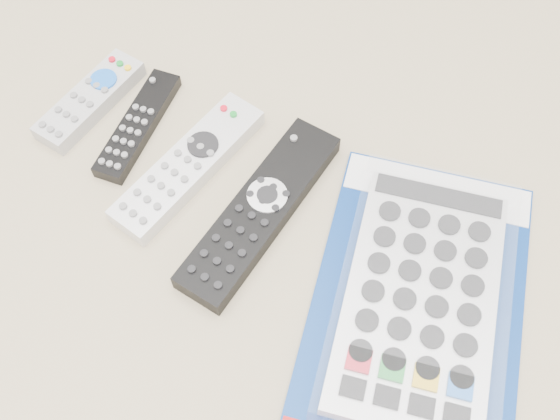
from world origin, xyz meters
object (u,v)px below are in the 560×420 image
at_px(remote_silver_dvd, 189,165).
at_px(remote_large_black, 260,210).
at_px(jumbo_remote_packaged, 420,298).
at_px(remote_slim_black, 138,125).
at_px(remote_small_grey, 90,100).

bearing_deg(remote_silver_dvd, remote_large_black, 1.30).
bearing_deg(jumbo_remote_packaged, remote_slim_black, 158.96).
height_order(remote_small_grey, jumbo_remote_packaged, jumbo_remote_packaged).
distance_m(remote_silver_dvd, jumbo_remote_packaged, 0.31).
xyz_separation_m(remote_large_black, jumbo_remote_packaged, (0.20, -0.02, 0.01)).
xyz_separation_m(remote_silver_dvd, remote_large_black, (0.11, -0.02, 0.00)).
distance_m(remote_small_grey, remote_large_black, 0.27).
height_order(remote_slim_black, remote_silver_dvd, remote_silver_dvd).
relative_size(remote_slim_black, remote_silver_dvd, 0.76).
relative_size(remote_slim_black, remote_large_black, 0.66).
relative_size(remote_small_grey, remote_large_black, 0.63).
distance_m(remote_small_grey, jumbo_remote_packaged, 0.48).
relative_size(remote_small_grey, jumbo_remote_packaged, 0.42).
xyz_separation_m(remote_silver_dvd, jumbo_remote_packaged, (0.31, -0.04, 0.01)).
distance_m(remote_slim_black, remote_large_black, 0.20).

